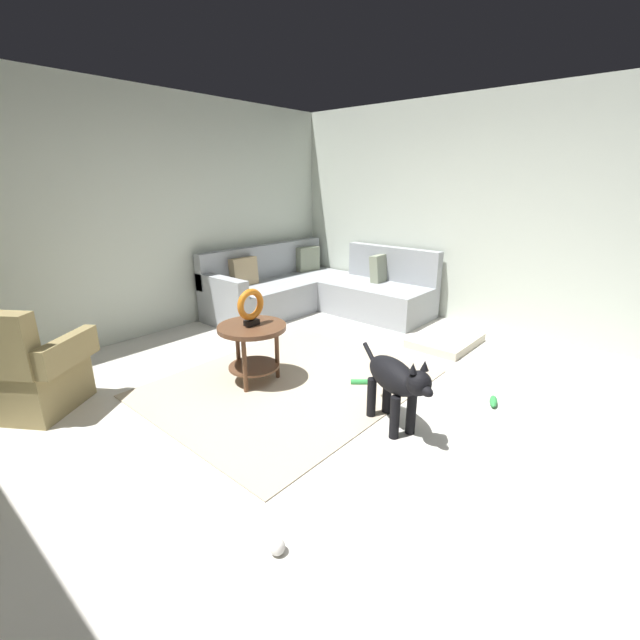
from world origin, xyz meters
name	(u,v)px	position (x,y,z in m)	size (l,w,h in m)	color
ground_plane	(340,423)	(0.00, 0.00, -0.05)	(6.00, 6.00, 0.10)	silver
wall_back	(133,218)	(0.00, 2.94, 1.35)	(6.00, 0.12, 2.70)	silver
wall_right	(498,216)	(2.94, 0.00, 1.35)	(0.12, 6.00, 2.70)	silver
area_rug	(290,383)	(0.15, 0.70, 0.01)	(2.30, 1.90, 0.01)	#BCAD93
sectional_couch	(316,291)	(1.99, 2.01, 0.29)	(2.20, 2.25, 0.88)	#9EA3A8
armchair	(26,374)	(-1.52, 1.89, 0.32)	(0.95, 1.00, 0.88)	olive
side_table	(252,338)	(-0.03, 0.97, 0.42)	(0.60, 0.60, 0.54)	brown
torus_sculpture	(251,306)	(-0.03, 0.97, 0.71)	(0.28, 0.08, 0.33)	black
dog_bed_mat	(445,340)	(1.98, 0.08, 0.04)	(0.80, 0.60, 0.09)	beige
dog	(396,381)	(0.15, -0.38, 0.38)	(0.42, 0.79, 0.63)	black
dog_toy_ball	(277,547)	(-1.19, -0.55, 0.04)	(0.08, 0.08, 0.08)	silver
dog_toy_rope	(359,382)	(0.55, 0.22, 0.03)	(0.05, 0.05, 0.15)	green
dog_toy_bone	(493,401)	(0.97, -0.82, 0.03)	(0.18, 0.06, 0.06)	green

